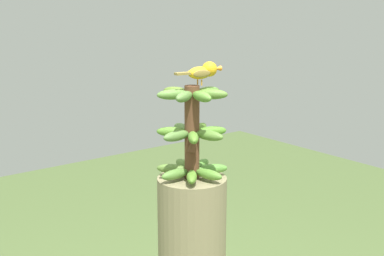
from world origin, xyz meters
The scene contains 2 objects.
banana_bunch centered at (0.00, 0.00, 1.32)m, with size 0.25×0.26×0.33m.
perched_bird centered at (-0.04, 0.01, 1.53)m, with size 0.18×0.06×0.08m.
Camera 1 is at (1.09, 1.40, 1.74)m, focal length 48.98 mm.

